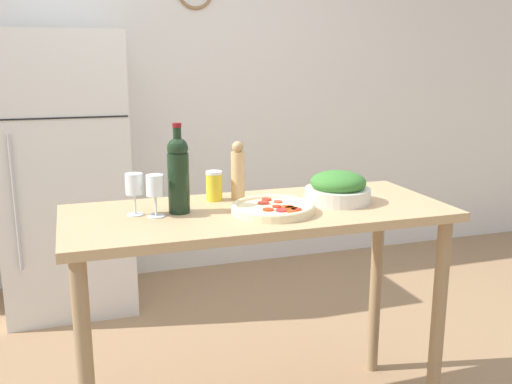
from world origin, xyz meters
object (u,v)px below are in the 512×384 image
wine_glass_far (134,186)px  wine_bottle (178,173)px  salad_bowl (338,188)px  refrigerator (65,173)px  wine_glass_near (155,188)px  pepper_mill (238,171)px  salt_canister (214,186)px  homemade_pizza (273,208)px

wine_glass_far → wine_bottle: bearing=-5.7°
wine_bottle → salad_bowl: (0.64, -0.05, -0.10)m
refrigerator → wine_glass_near: size_ratio=10.63×
wine_bottle → wine_glass_far: size_ratio=2.15×
wine_glass_far → salad_bowl: bearing=-4.4°
pepper_mill → salad_bowl: (0.37, -0.18, -0.06)m
refrigerator → wine_glass_near: refrigerator is taller
wine_glass_near → wine_glass_far: size_ratio=1.00×
wine_glass_near → pepper_mill: (0.36, 0.17, 0.01)m
wine_glass_far → salad_bowl: (0.80, -0.06, -0.05)m
wine_glass_near → wine_glass_far: 0.08m
wine_glass_far → salt_canister: (0.33, 0.13, -0.05)m
pepper_mill → salad_bowl: pepper_mill is taller
wine_glass_near → pepper_mill: bearing=24.8°
refrigerator → wine_glass_far: refrigerator is taller
salt_canister → pepper_mill: bearing=-4.3°
wine_glass_near → pepper_mill: size_ratio=0.65×
wine_glass_near → homemade_pizza: (0.43, -0.08, -0.09)m
refrigerator → wine_bottle: 1.60m
wine_glass_near → salt_canister: (0.26, 0.18, -0.05)m
refrigerator → pepper_mill: size_ratio=6.93×
pepper_mill → salt_canister: bearing=175.7°
salt_canister → wine_bottle: bearing=-140.0°
wine_bottle → salt_canister: size_ratio=2.78×
wine_glass_far → homemade_pizza: (0.50, -0.13, -0.09)m
wine_bottle → pepper_mill: wine_bottle is taller
wine_bottle → salad_bowl: size_ratio=1.28×
wine_bottle → refrigerator: bearing=105.4°
wine_glass_near → salt_canister: bearing=33.6°
wine_glass_far → pepper_mill: bearing=15.5°
refrigerator → homemade_pizza: bearing=-65.2°
wine_glass_near → homemade_pizza: wine_glass_near is taller
refrigerator → salad_bowl: bearing=-55.9°
wine_bottle → salad_bowl: wine_bottle is taller
salad_bowl → homemade_pizza: salad_bowl is taller
wine_glass_near → salad_bowl: bearing=-1.1°
wine_bottle → pepper_mill: bearing=26.8°
homemade_pizza → salt_canister: 0.31m
refrigerator → wine_glass_far: bearing=-80.3°
pepper_mill → salad_bowl: size_ratio=0.91×
salt_canister → salad_bowl: bearing=-22.1°
wine_glass_far → salt_canister: size_ratio=1.29×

